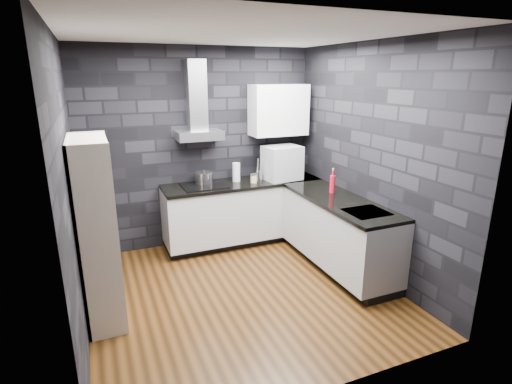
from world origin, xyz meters
TOP-DOWN VIEW (x-y plane):
  - ground at (0.00, 0.00)m, footprint 3.20×3.20m
  - ceiling at (0.00, 0.00)m, footprint 3.20×3.20m
  - wall_back at (0.00, 1.62)m, footprint 3.20×0.05m
  - wall_front at (0.00, -1.62)m, footprint 3.20×0.05m
  - wall_left at (-1.62, 0.00)m, footprint 0.05×3.20m
  - wall_right at (1.62, 0.00)m, footprint 0.05×3.20m
  - toekick_back at (0.50, 1.34)m, footprint 2.18×0.50m
  - toekick_right at (1.34, 0.10)m, footprint 0.50×1.78m
  - counter_back_cab at (0.50, 1.30)m, footprint 2.20×0.60m
  - counter_right_cab at (1.30, 0.10)m, footprint 0.60×1.80m
  - counter_back_top at (0.50, 1.29)m, footprint 2.20×0.62m
  - counter_right_top at (1.29, 0.10)m, footprint 0.62×1.80m
  - counter_corner_top at (1.30, 1.30)m, footprint 0.62×0.62m
  - hood_body at (-0.05, 1.43)m, footprint 0.60×0.34m
  - hood_chimney at (-0.05, 1.50)m, footprint 0.24×0.20m
  - upper_cabinet at (1.10, 1.43)m, footprint 0.80×0.35m
  - cooktop at (-0.05, 1.30)m, footprint 0.58×0.50m
  - sink_rim at (1.30, -0.40)m, footprint 0.44×0.40m
  - pot at (-0.02, 1.39)m, footprint 0.29×0.29m
  - glass_vase at (0.43, 1.36)m, footprint 0.11×0.11m
  - storage_jar at (0.63, 1.19)m, footprint 0.10×0.10m
  - utensil_crock at (0.72, 1.26)m, footprint 0.13×0.13m
  - appliance_garage at (1.07, 1.22)m, footprint 0.53×0.43m
  - red_bottle at (1.35, 0.36)m, footprint 0.07×0.07m
  - bookshelf at (-1.42, 0.11)m, footprint 0.58×0.87m
  - fruit_bowl at (-1.42, -0.03)m, footprint 0.29×0.29m
  - book_red at (-1.41, 0.24)m, footprint 0.17×0.02m
  - book_second at (-1.43, 0.27)m, footprint 0.12×0.11m

SIDE VIEW (x-z plane):
  - ground at x=0.00m, z-range 0.00..0.00m
  - toekick_back at x=0.50m, z-range 0.00..0.10m
  - toekick_right at x=1.34m, z-range 0.00..0.10m
  - counter_back_cab at x=0.50m, z-range 0.10..0.86m
  - counter_right_cab at x=1.30m, z-range 0.10..0.86m
  - book_red at x=-1.41m, z-range 0.46..0.69m
  - book_second at x=-1.43m, z-range 0.49..0.69m
  - counter_back_top at x=0.50m, z-range 0.86..0.90m
  - counter_right_top at x=1.29m, z-range 0.86..0.90m
  - counter_corner_top at x=1.30m, z-range 0.86..0.90m
  - sink_rim at x=1.30m, z-range 0.89..0.90m
  - bookshelf at x=-1.42m, z-range 0.00..1.80m
  - cooktop at x=-0.05m, z-range 0.90..0.91m
  - fruit_bowl at x=-1.42m, z-range 0.91..0.97m
  - storage_jar at x=0.63m, z-range 0.90..1.01m
  - utensil_crock at x=0.72m, z-range 0.90..1.03m
  - pot at x=-0.02m, z-range 0.91..1.05m
  - red_bottle at x=1.35m, z-range 0.90..1.12m
  - glass_vase at x=0.43m, z-range 0.90..1.16m
  - appliance_garage at x=1.07m, z-range 0.88..1.37m
  - wall_back at x=0.00m, z-range 0.00..2.70m
  - wall_front at x=0.00m, z-range 0.00..2.70m
  - wall_left at x=-1.62m, z-range 0.00..2.70m
  - wall_right at x=1.62m, z-range 0.00..2.70m
  - hood_body at x=-0.05m, z-range 1.50..1.62m
  - upper_cabinet at x=1.10m, z-range 1.50..2.20m
  - hood_chimney at x=-0.05m, z-range 1.62..2.52m
  - ceiling at x=0.00m, z-range 2.70..2.70m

